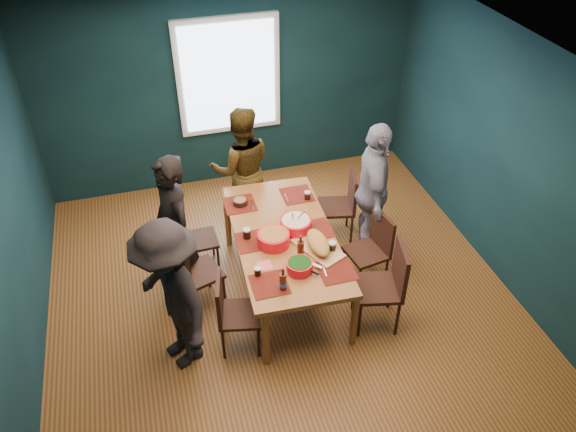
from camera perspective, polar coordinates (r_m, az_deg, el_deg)
name	(u,v)px	position (r m, az deg, el deg)	size (l,w,h in m)	color
room	(272,179)	(5.68, -1.60, 3.74)	(5.01, 5.01, 2.71)	#9B622D
dining_table	(285,241)	(5.94, -0.35, -2.52)	(1.12, 2.10, 0.78)	olive
chair_left_far	(192,236)	(6.44, -9.69, -1.97)	(0.39, 0.39, 0.84)	black
chair_left_mid	(191,270)	(5.94, -9.81, -5.41)	(0.53, 0.53, 0.93)	black
chair_left_near	(231,309)	(5.52, -5.84, -9.34)	(0.48, 0.48, 0.89)	black
chair_right_far	(344,201)	(6.84, 5.69, 1.53)	(0.49, 0.49, 0.91)	black
chair_right_mid	(373,244)	(6.25, 8.68, -2.87)	(0.47, 0.47, 0.90)	black
chair_right_near	(388,281)	(5.76, 10.11, -6.49)	(0.54, 0.54, 1.01)	black
person_far_left	(174,230)	(5.95, -11.50, -1.44)	(0.63, 0.41, 1.72)	black
person_back	(242,169)	(6.91, -4.71, 4.82)	(0.78, 0.61, 1.61)	black
person_right	(373,191)	(6.48, 8.63, 2.48)	(1.00, 0.42, 1.70)	silver
person_near_left	(171,297)	(5.27, -11.81, -8.11)	(1.08, 0.62, 1.67)	black
bowl_salad	(273,238)	(5.75, -1.50, -2.28)	(0.34, 0.34, 0.14)	red
bowl_dumpling	(296,224)	(5.92, 0.80, -0.86)	(0.34, 0.34, 0.31)	red
bowl_herbs	(300,266)	(5.45, 1.18, -5.10)	(0.26, 0.26, 0.11)	red
cutting_board	(318,244)	(5.69, 3.06, -2.87)	(0.48, 0.71, 0.15)	tan
small_bowl	(240,202)	(6.33, -4.87, 1.46)	(0.16, 0.16, 0.07)	black
beer_bottle_a	(283,282)	(5.25, -0.50, -6.70)	(0.07, 0.07, 0.26)	#461B0C
beer_bottle_b	(301,249)	(5.58, 1.29, -3.35)	(0.07, 0.07, 0.27)	#461B0C
cola_glass_a	(258,271)	(5.42, -3.11, -5.63)	(0.07, 0.07, 0.09)	black
cola_glass_b	(332,246)	(5.69, 4.52, -3.08)	(0.08, 0.08, 0.11)	black
cola_glass_c	(307,195)	(6.38, 1.98, 2.13)	(0.07, 0.07, 0.10)	black
cola_glass_d	(247,233)	(5.84, -4.20, -1.75)	(0.08, 0.08, 0.12)	black
napkin_a	(318,224)	(6.05, 3.07, -0.82)	(0.13, 0.13, 0.00)	#E76261
napkin_b	(265,266)	(5.55, -2.38, -5.06)	(0.14, 0.14, 0.00)	#E76261
napkin_c	(334,273)	(5.48, 4.72, -5.84)	(0.15, 0.15, 0.00)	#E76261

